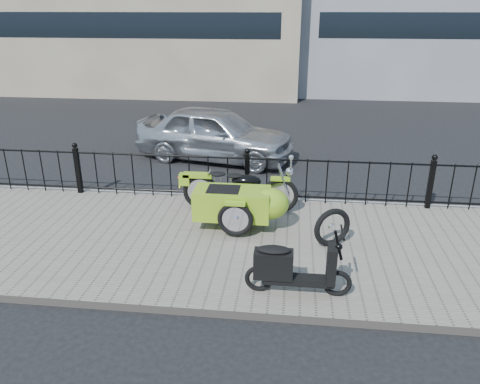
# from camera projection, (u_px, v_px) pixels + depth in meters

# --- Properties ---
(ground) EXTENTS (120.00, 120.00, 0.00)m
(ground) POSITION_uv_depth(u_px,v_px,m) (240.00, 234.00, 8.27)
(ground) COLOR black
(ground) RESTS_ON ground
(sidewalk) EXTENTS (30.00, 3.80, 0.12)m
(sidewalk) POSITION_uv_depth(u_px,v_px,m) (236.00, 245.00, 7.78)
(sidewalk) COLOR slate
(sidewalk) RESTS_ON ground
(curb) EXTENTS (30.00, 0.10, 0.12)m
(curb) POSITION_uv_depth(u_px,v_px,m) (248.00, 200.00, 9.57)
(curb) COLOR gray
(curb) RESTS_ON ground
(iron_fence) EXTENTS (14.11, 0.11, 1.08)m
(iron_fence) POSITION_uv_depth(u_px,v_px,m) (247.00, 178.00, 9.25)
(iron_fence) COLOR black
(iron_fence) RESTS_ON sidewalk
(motorcycle_sidecar) EXTENTS (2.28, 1.48, 0.98)m
(motorcycle_sidecar) POSITION_uv_depth(u_px,v_px,m) (243.00, 200.00, 8.17)
(motorcycle_sidecar) COLOR black
(motorcycle_sidecar) RESTS_ON sidewalk
(scooter) EXTENTS (1.44, 0.42, 0.98)m
(scooter) POSITION_uv_depth(u_px,v_px,m) (291.00, 268.00, 6.24)
(scooter) COLOR black
(scooter) RESTS_ON sidewalk
(spare_tire) EXTENTS (0.62, 0.39, 0.65)m
(spare_tire) POSITION_uv_depth(u_px,v_px,m) (332.00, 227.00, 7.51)
(spare_tire) COLOR black
(spare_tire) RESTS_ON sidewalk
(sedan_car) EXTENTS (4.31, 2.48, 1.38)m
(sedan_car) POSITION_uv_depth(u_px,v_px,m) (215.00, 134.00, 12.03)
(sedan_car) COLOR #B4B7BC
(sedan_car) RESTS_ON ground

